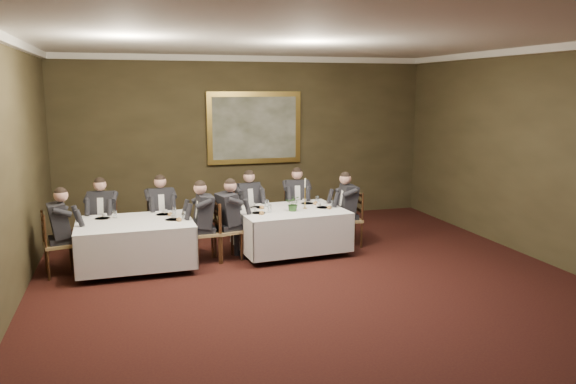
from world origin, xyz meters
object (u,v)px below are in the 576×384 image
chair_sec_backright (162,234)px  chair_main_backleft (248,227)px  diner_main_backright (296,211)px  diner_sec_backleft (103,226)px  chair_sec_endleft (59,257)px  painting (254,128)px  diner_sec_endright (206,231)px  diner_sec_endleft (59,243)px  diner_main_endleft (227,229)px  table_main (290,227)px  centerpiece (293,203)px  chair_sec_backleft (104,239)px  diner_main_endright (349,218)px  chair_main_endright (349,230)px  diner_main_backleft (248,215)px  table_second (135,241)px  chair_sec_endright (207,245)px  diner_sec_backright (161,222)px  chair_main_endleft (226,243)px  candlestick (305,197)px  chair_main_backright (296,222)px

chair_sec_backright → chair_main_backleft: bearing=179.5°
diner_main_backright → diner_sec_backleft: same height
chair_sec_endleft → painting: painting is taller
diner_sec_endright → diner_sec_endleft: size_ratio=1.00×
diner_main_endleft → table_main: bearing=80.8°
table_main → centerpiece: 0.48m
chair_sec_backleft → diner_sec_endleft: size_ratio=0.74×
chair_main_backleft → diner_sec_endright: 1.39m
diner_main_endright → chair_sec_endleft: size_ratio=1.35×
diner_main_endright → diner_sec_backleft: 4.29m
chair_main_endright → diner_main_endright: size_ratio=0.74×
chair_sec_backright → centerpiece: bearing=152.5°
diner_main_backleft → painting: bearing=-118.9°
diner_main_endright → diner_sec_endleft: same height
diner_main_endright → centerpiece: 1.21m
table_second → diner_sec_endleft: size_ratio=1.36×
diner_sec_backleft → centerpiece: bearing=174.1°
chair_sec_backright → diner_main_endleft: bearing=134.7°
table_main → diner_main_endright: bearing=5.0°
chair_main_endright → chair_sec_endright: 2.62m
chair_sec_endright → diner_sec_endleft: 2.27m
chair_sec_backleft → diner_sec_backright: (0.96, 0.01, 0.23)m
table_main → painting: size_ratio=0.94×
chair_main_endleft → centerpiece: 1.32m
diner_main_backright → diner_sec_endleft: same height
diner_sec_backleft → chair_sec_endleft: 1.15m
chair_sec_backleft → diner_sec_backleft: bearing=90.0°
chair_main_endleft → diner_sec_endleft: (-2.58, -0.10, 0.23)m
diner_sec_backleft → diner_sec_endleft: same height
chair_sec_endleft → centerpiece: bearing=79.7°
table_main → chair_sec_endright: size_ratio=1.93×
diner_sec_backleft → painting: 3.98m
chair_main_endleft → diner_main_backleft: bearing=135.2°
diner_main_backleft → chair_sec_backright: diner_main_backleft is taller
chair_sec_endright → diner_main_backleft: bearing=-43.3°
chair_main_backleft → chair_sec_endright: same height
centerpiece → diner_main_backright: bearing=70.4°
chair_main_endleft → chair_sec_backleft: 2.14m
chair_sec_backright → diner_sec_endleft: bearing=26.4°
diner_main_endleft → chair_main_backleft: bearing=136.0°
chair_main_endright → chair_sec_backleft: bearing=85.3°
chair_main_endright → diner_sec_backright: (-3.29, 0.65, 0.23)m
diner_sec_endleft → chair_main_endleft: bearing=80.9°
diner_main_endright → chair_sec_backright: bearing=82.5°
centerpiece → candlestick: bearing=28.8°
chair_main_backleft → chair_main_backright: bearing=173.0°
diner_main_endleft → diner_sec_endright: size_ratio=1.00×
diner_main_backleft → chair_main_endright: size_ratio=1.35×
chair_sec_backright → chair_main_endleft: bearing=134.3°
diner_sec_endleft → painting: (3.73, 2.93, 1.48)m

